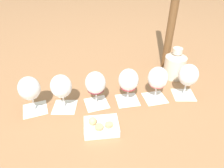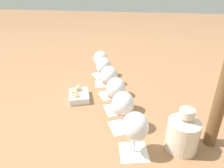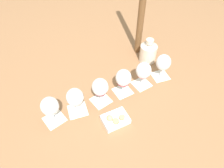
{
  "view_description": "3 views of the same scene",
  "coord_description": "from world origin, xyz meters",
  "px_view_note": "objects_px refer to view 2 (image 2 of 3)",
  "views": [
    {
      "loc": [
        -0.18,
        0.73,
        0.62
      ],
      "look_at": [
        0.0,
        0.0,
        0.11
      ],
      "focal_mm": 32.0,
      "sensor_mm": 36.0,
      "label": 1
    },
    {
      "loc": [
        -0.9,
        -0.16,
        0.56
      ],
      "look_at": [
        0.0,
        0.0,
        0.11
      ],
      "focal_mm": 32.0,
      "sensor_mm": 36.0,
      "label": 2
    },
    {
      "loc": [
        0.08,
        0.79,
        0.94
      ],
      "look_at": [
        0.0,
        0.0,
        0.11
      ],
      "focal_mm": 32.0,
      "sensor_mm": 36.0,
      "label": 3
    }
  ],
  "objects_px": {
    "wine_glass_2": "(116,90)",
    "ceramic_vase": "(183,132)",
    "wine_glass_0": "(135,128)",
    "wine_glass_4": "(103,67)",
    "wine_glass_1": "(123,105)",
    "snack_dish": "(79,95)",
    "wine_glass_3": "(109,77)",
    "wine_glass_5": "(101,60)"
  },
  "relations": [
    {
      "from": "wine_glass_5",
      "to": "snack_dish",
      "type": "xyz_separation_m",
      "value": [
        -0.33,
        0.05,
        -0.09
      ]
    },
    {
      "from": "wine_glass_1",
      "to": "snack_dish",
      "type": "bearing_deg",
      "value": 52.76
    },
    {
      "from": "wine_glass_4",
      "to": "wine_glass_2",
      "type": "bearing_deg",
      "value": -156.3
    },
    {
      "from": "wine_glass_2",
      "to": "ceramic_vase",
      "type": "relative_size",
      "value": 0.97
    },
    {
      "from": "wine_glass_2",
      "to": "snack_dish",
      "type": "bearing_deg",
      "value": 71.35
    },
    {
      "from": "wine_glass_4",
      "to": "snack_dish",
      "type": "relative_size",
      "value": 1.02
    },
    {
      "from": "wine_glass_1",
      "to": "ceramic_vase",
      "type": "relative_size",
      "value": 0.97
    },
    {
      "from": "wine_glass_4",
      "to": "wine_glass_5",
      "type": "relative_size",
      "value": 1.0
    },
    {
      "from": "wine_glass_3",
      "to": "wine_glass_0",
      "type": "bearing_deg",
      "value": -157.17
    },
    {
      "from": "wine_glass_2",
      "to": "wine_glass_0",
      "type": "bearing_deg",
      "value": -157.44
    },
    {
      "from": "wine_glass_0",
      "to": "wine_glass_4",
      "type": "height_order",
      "value": "same"
    },
    {
      "from": "wine_glass_1",
      "to": "wine_glass_3",
      "type": "bearing_deg",
      "value": 22.35
    },
    {
      "from": "wine_glass_3",
      "to": "wine_glass_5",
      "type": "height_order",
      "value": "same"
    },
    {
      "from": "wine_glass_4",
      "to": "snack_dish",
      "type": "bearing_deg",
      "value": 155.26
    },
    {
      "from": "wine_glass_2",
      "to": "wine_glass_3",
      "type": "height_order",
      "value": "same"
    },
    {
      "from": "wine_glass_1",
      "to": "wine_glass_3",
      "type": "relative_size",
      "value": 1.0
    },
    {
      "from": "wine_glass_5",
      "to": "snack_dish",
      "type": "relative_size",
      "value": 1.02
    },
    {
      "from": "wine_glass_3",
      "to": "ceramic_vase",
      "type": "distance_m",
      "value": 0.5
    },
    {
      "from": "snack_dish",
      "to": "wine_glass_5",
      "type": "bearing_deg",
      "value": -7.96
    },
    {
      "from": "wine_glass_4",
      "to": "wine_glass_0",
      "type": "bearing_deg",
      "value": -156.86
    },
    {
      "from": "wine_glass_1",
      "to": "wine_glass_5",
      "type": "height_order",
      "value": "same"
    },
    {
      "from": "wine_glass_2",
      "to": "wine_glass_5",
      "type": "xyz_separation_m",
      "value": [
        0.4,
        0.17,
        -0.0
      ]
    },
    {
      "from": "wine_glass_1",
      "to": "wine_glass_2",
      "type": "relative_size",
      "value": 1.0
    },
    {
      "from": "wine_glass_0",
      "to": "wine_glass_1",
      "type": "relative_size",
      "value": 1.0
    },
    {
      "from": "wine_glass_0",
      "to": "wine_glass_5",
      "type": "bearing_deg",
      "value": 22.7
    },
    {
      "from": "wine_glass_0",
      "to": "wine_glass_2",
      "type": "distance_m",
      "value": 0.29
    },
    {
      "from": "wine_glass_2",
      "to": "wine_glass_4",
      "type": "xyz_separation_m",
      "value": [
        0.28,
        0.12,
        -0.0
      ]
    },
    {
      "from": "wine_glass_2",
      "to": "wine_glass_4",
      "type": "distance_m",
      "value": 0.3
    },
    {
      "from": "wine_glass_3",
      "to": "snack_dish",
      "type": "xyz_separation_m",
      "value": [
        -0.07,
        0.16,
        -0.09
      ]
    },
    {
      "from": "wine_glass_3",
      "to": "wine_glass_5",
      "type": "distance_m",
      "value": 0.29
    },
    {
      "from": "ceramic_vase",
      "to": "snack_dish",
      "type": "xyz_separation_m",
      "value": [
        0.29,
        0.5,
        -0.06
      ]
    },
    {
      "from": "wine_glass_2",
      "to": "wine_glass_4",
      "type": "height_order",
      "value": "same"
    },
    {
      "from": "wine_glass_5",
      "to": "wine_glass_4",
      "type": "bearing_deg",
      "value": -159.24
    },
    {
      "from": "wine_glass_1",
      "to": "wine_glass_2",
      "type": "distance_m",
      "value": 0.14
    },
    {
      "from": "wine_glass_2",
      "to": "wine_glass_5",
      "type": "relative_size",
      "value": 1.0
    },
    {
      "from": "wine_glass_2",
      "to": "wine_glass_5",
      "type": "height_order",
      "value": "same"
    },
    {
      "from": "wine_glass_5",
      "to": "ceramic_vase",
      "type": "height_order",
      "value": "ceramic_vase"
    },
    {
      "from": "wine_glass_4",
      "to": "wine_glass_5",
      "type": "xyz_separation_m",
      "value": [
        0.13,
        0.05,
        -0.0
      ]
    },
    {
      "from": "wine_glass_1",
      "to": "snack_dish",
      "type": "height_order",
      "value": "wine_glass_1"
    },
    {
      "from": "wine_glass_2",
      "to": "snack_dish",
      "type": "distance_m",
      "value": 0.25
    },
    {
      "from": "wine_glass_5",
      "to": "wine_glass_2",
      "type": "bearing_deg",
      "value": -157.21
    },
    {
      "from": "ceramic_vase",
      "to": "wine_glass_3",
      "type": "bearing_deg",
      "value": 44.17
    }
  ]
}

